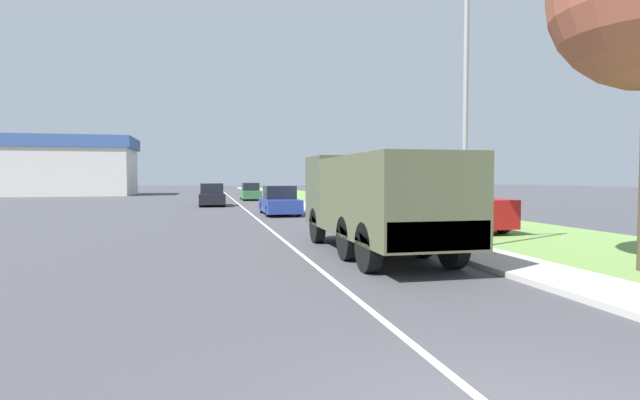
# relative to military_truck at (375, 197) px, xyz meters

# --- Properties ---
(ground_plane) EXTENTS (180.00, 180.00, 0.00)m
(ground_plane) POSITION_rel_military_truck_xyz_m (-1.99, 30.29, -1.58)
(ground_plane) COLOR #424247
(lane_centre_stripe) EXTENTS (0.12, 120.00, 0.00)m
(lane_centre_stripe) POSITION_rel_military_truck_xyz_m (-1.99, 30.29, -1.57)
(lane_centre_stripe) COLOR silver
(lane_centre_stripe) RESTS_ON ground
(sidewalk_right) EXTENTS (1.80, 120.00, 0.12)m
(sidewalk_right) POSITION_rel_military_truck_xyz_m (2.51, 30.29, -1.52)
(sidewalk_right) COLOR #ADAAA3
(sidewalk_right) RESTS_ON ground
(grass_strip_right) EXTENTS (7.00, 120.00, 0.02)m
(grass_strip_right) POSITION_rel_military_truck_xyz_m (6.91, 30.29, -1.57)
(grass_strip_right) COLOR #6B9347
(grass_strip_right) RESTS_ON ground
(military_truck) EXTENTS (2.35, 7.77, 2.78)m
(military_truck) POSITION_rel_military_truck_xyz_m (0.00, 0.00, 0.00)
(military_truck) COLOR #474C38
(military_truck) RESTS_ON ground
(car_nearest_ahead) EXTENTS (1.88, 4.62, 1.64)m
(car_nearest_ahead) POSITION_rel_military_truck_xyz_m (-0.45, 15.07, -0.84)
(car_nearest_ahead) COLOR navy
(car_nearest_ahead) RESTS_ON ground
(car_second_ahead) EXTENTS (1.85, 4.13, 1.68)m
(car_second_ahead) POSITION_rel_military_truck_xyz_m (-4.09, 24.81, -0.83)
(car_second_ahead) COLOR black
(car_second_ahead) RESTS_ON ground
(car_third_ahead) EXTENTS (1.70, 4.83, 1.61)m
(car_third_ahead) POSITION_rel_military_truck_xyz_m (-0.43, 34.26, -0.85)
(car_third_ahead) COLOR #336B3D
(car_third_ahead) RESTS_ON ground
(pickup_truck) EXTENTS (1.98, 5.42, 1.84)m
(pickup_truck) POSITION_rel_military_truck_xyz_m (5.41, 5.64, -0.69)
(pickup_truck) COLOR maroon
(pickup_truck) RESTS_ON grass_strip_right
(lamp_post) EXTENTS (1.69, 0.24, 8.11)m
(lamp_post) POSITION_rel_military_truck_xyz_m (2.57, 0.13, 3.29)
(lamp_post) COLOR gray
(lamp_post) RESTS_ON sidewalk_right
(building_distant) EXTENTS (19.12, 9.58, 6.89)m
(building_distant) POSITION_rel_military_truck_xyz_m (-22.42, 51.36, 1.91)
(building_distant) COLOR beige
(building_distant) RESTS_ON ground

